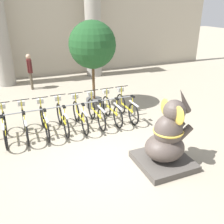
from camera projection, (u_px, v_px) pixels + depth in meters
The scene contains 15 objects.
ground_plane at pixel (107, 154), 6.63m from camera, with size 60.00×60.00×0.00m, color #9E937F.
building_facade at pixel (45, 17), 12.69m from camera, with size 20.00×0.20×6.00m.
column_right at pixel (93, 25), 12.79m from camera, with size 1.03×1.03×5.16m.
bike_rack at pixel (70, 109), 7.85m from camera, with size 4.49×0.05×0.77m.
bicycle_0 at pixel (5, 127), 7.13m from camera, with size 0.48×1.71×1.04m.
bicycle_1 at pixel (25, 124), 7.35m from camera, with size 0.48×1.71×1.04m.
bicycle_2 at pixel (44, 121), 7.52m from camera, with size 0.48×1.71×1.04m.
bicycle_3 at pixel (62, 118), 7.75m from camera, with size 0.48×1.71×1.04m.
bicycle_4 at pixel (80, 115), 7.91m from camera, with size 0.48×1.71×1.04m.
bicycle_5 at pixel (96, 112), 8.15m from camera, with size 0.48×1.71×1.04m.
bicycle_6 at pixel (112, 109), 8.34m from camera, with size 0.48×1.71×1.04m.
bicycle_7 at pixel (126, 107), 8.54m from camera, with size 0.48×1.71×1.04m.
elephant_statue at pixel (167, 140), 5.99m from camera, with size 1.28×1.28×1.97m.
person_pedestrian at pixel (30, 69), 11.25m from camera, with size 0.21×0.47×1.62m.
potted_tree at pixel (92, 47), 8.72m from camera, with size 1.66×1.66×3.18m.
Camera 1 is at (-2.05, -5.23, 3.70)m, focal length 40.00 mm.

